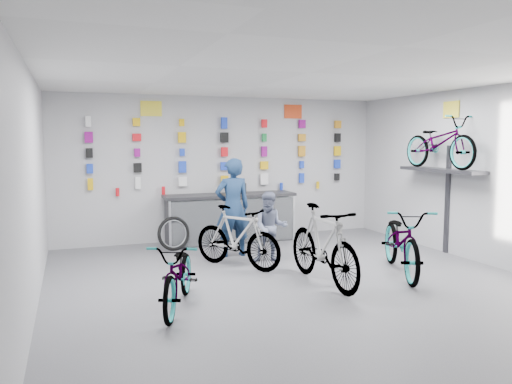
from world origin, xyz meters
name	(u,v)px	position (x,y,z in m)	size (l,w,h in m)	color
floor	(306,290)	(0.00, 0.00, 0.00)	(8.00, 8.00, 0.00)	#4E4E53
ceiling	(309,73)	(0.00, 0.00, 3.00)	(8.00, 8.00, 0.00)	white
wall_back	(224,168)	(0.00, 4.00, 1.50)	(7.00, 7.00, 0.00)	#B3B3B5
wall_left	(29,193)	(-3.50, 0.00, 1.50)	(8.00, 8.00, 0.00)	#B3B3B5
wall_right	(502,177)	(3.50, 0.00, 1.50)	(8.00, 8.00, 0.00)	#B3B3B5
counter	(230,219)	(0.00, 3.54, 0.49)	(2.70, 0.66, 1.00)	black
merch_wall	(228,155)	(0.07, 3.93, 1.78)	(5.55, 0.08, 1.57)	#E5AE0C
wall_bracket	(442,175)	(3.33, 1.20, 1.46)	(0.39, 1.90, 2.00)	#333338
sign_left	(151,109)	(-1.50, 3.98, 2.72)	(0.42, 0.02, 0.30)	yellow
sign_right	(293,112)	(1.60, 3.98, 2.72)	(0.42, 0.02, 0.30)	red
sign_side	(451,109)	(3.48, 1.20, 2.65)	(0.02, 0.40, 0.30)	yellow
bike_left	(179,274)	(-1.83, -0.14, 0.44)	(0.58, 1.67, 0.88)	gray
bike_center	(323,245)	(0.35, 0.17, 0.58)	(0.55, 1.93, 1.16)	gray
bike_right	(402,240)	(1.77, 0.23, 0.54)	(0.71, 2.04, 1.07)	gray
bike_service	(237,237)	(-0.52, 1.52, 0.51)	(0.48, 1.70, 1.02)	gray
bike_wall	(440,142)	(3.25, 1.20, 2.05)	(0.63, 1.80, 0.95)	gray
clerk	(233,207)	(-0.33, 2.34, 0.89)	(0.65, 0.43, 1.78)	#152B4B
customer	(270,227)	(0.13, 1.67, 0.61)	(0.59, 0.46, 1.22)	slate
spare_wheel	(174,234)	(-1.25, 3.17, 0.32)	(0.67, 0.30, 0.66)	black
register	(238,188)	(0.18, 3.55, 1.11)	(0.28, 0.30, 0.22)	black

